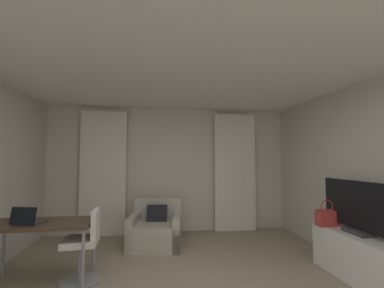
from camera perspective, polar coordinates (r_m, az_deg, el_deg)
name	(u,v)px	position (r m, az deg, el deg)	size (l,w,h in m)	color
wall_window	(171,169)	(5.53, -4.67, -5.67)	(5.12, 0.06, 2.60)	beige
ceiling	(190,48)	(2.74, -0.44, 20.52)	(5.12, 6.12, 0.06)	white
curtain_left_panel	(103,173)	(5.49, -19.14, -6.03)	(0.90, 0.06, 2.50)	silver
curtain_right_panel	(235,172)	(5.66, 9.54, -6.09)	(0.90, 0.06, 2.50)	silver
armchair	(156,230)	(4.81, -8.00, -18.43)	(0.99, 0.96, 0.79)	#B2A899
desk	(42,228)	(3.82, -30.41, -15.75)	(1.23, 0.62, 0.74)	#4C3828
desk_chair	(84,250)	(3.69, -22.92, -20.88)	(0.48, 0.48, 0.88)	gray
laptop	(28,221)	(3.75, -32.74, -14.16)	(0.37, 0.32, 0.22)	#2D2D33
tv_console	(358,257)	(4.11, 33.06, -20.30)	(0.46, 1.21, 0.57)	white
tv_flatscreen	(357,208)	(3.96, 32.87, -11.93)	(0.20, 1.15, 0.67)	#333338
handbag_primary	(327,217)	(4.25, 27.88, -14.18)	(0.30, 0.14, 0.37)	#B73833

